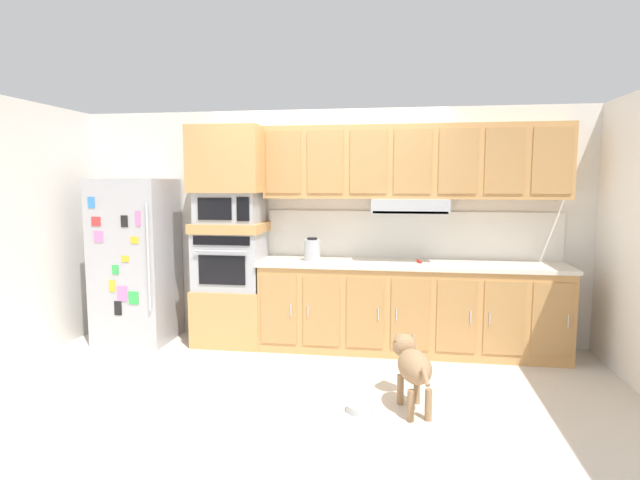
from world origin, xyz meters
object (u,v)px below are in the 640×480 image
at_px(screwdriver, 420,261).
at_px(dog, 412,364).
at_px(refrigerator, 136,260).
at_px(electric_kettle, 312,250).
at_px(dog_food_bowl, 359,407).
at_px(built_in_oven, 231,260).
at_px(microwave, 230,208).

relative_size(screwdriver, dog, 0.20).
relative_size(refrigerator, electric_kettle, 7.33).
xyz_separation_m(screwdriver, dog_food_bowl, (-0.49, -1.50, -0.90)).
height_order(refrigerator, built_in_oven, refrigerator).
bearing_deg(dog_food_bowl, electric_kettle, 112.74).
bearing_deg(microwave, built_in_oven, 179.23).
xyz_separation_m(built_in_oven, screwdriver, (1.99, -0.00, 0.03)).
bearing_deg(dog_food_bowl, built_in_oven, 134.91).
distance_m(dog, dog_food_bowl, 0.52).
distance_m(microwave, screwdriver, 2.06).
bearing_deg(dog, electric_kettle, 22.18).
xyz_separation_m(screwdriver, electric_kettle, (-1.10, -0.04, 0.10)).
xyz_separation_m(microwave, dog_food_bowl, (1.50, -1.50, -1.43)).
height_order(screwdriver, dog_food_bowl, screwdriver).
relative_size(refrigerator, built_in_oven, 2.51).
relative_size(refrigerator, dog, 2.29).
distance_m(electric_kettle, dog_food_bowl, 1.87).
bearing_deg(screwdriver, dog, -94.09).
xyz_separation_m(screwdriver, dog, (-0.10, -1.38, -0.58)).
distance_m(built_in_oven, electric_kettle, 0.90).
xyz_separation_m(refrigerator, screwdriver, (3.04, 0.06, 0.05)).
bearing_deg(built_in_oven, screwdriver, -0.13).
relative_size(dog, dog_food_bowl, 3.85).
bearing_deg(built_in_oven, refrigerator, -176.30).
bearing_deg(screwdriver, refrigerator, -178.81).
xyz_separation_m(built_in_oven, dog, (1.89, -1.38, -0.55)).
bearing_deg(screwdriver, electric_kettle, -177.78).
height_order(refrigerator, dog_food_bowl, refrigerator).
bearing_deg(dog_food_bowl, screwdriver, 71.99).
height_order(microwave, electric_kettle, microwave).
bearing_deg(refrigerator, dog, -24.11).
bearing_deg(dog, screwdriver, -18.73).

